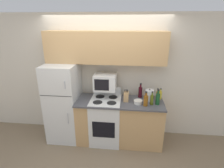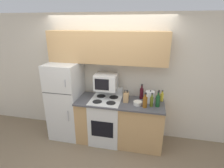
{
  "view_description": "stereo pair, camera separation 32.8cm",
  "coord_description": "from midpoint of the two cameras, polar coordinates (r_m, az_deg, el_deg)",
  "views": [
    {
      "loc": [
        0.49,
        -2.8,
        2.37
      ],
      "look_at": [
        0.16,
        0.28,
        1.27
      ],
      "focal_mm": 28.0,
      "sensor_mm": 36.0,
      "label": 1
    },
    {
      "loc": [
        0.82,
        -2.75,
        2.37
      ],
      "look_at": [
        0.16,
        0.28,
        1.27
      ],
      "focal_mm": 28.0,
      "sensor_mm": 36.0,
      "label": 2
    }
  ],
  "objects": [
    {
      "name": "ground_plane",
      "position": [
        3.71,
        -0.86,
        -20.15
      ],
      "size": [
        12.0,
        12.0,
        0.0
      ],
      "primitive_type": "plane",
      "color": "#7F6B51"
    },
    {
      "name": "wall_back",
      "position": [
        3.71,
        1.52,
        2.42
      ],
      "size": [
        8.0,
        0.05,
        2.55
      ],
      "color": "beige",
      "rests_on": "ground_plane"
    },
    {
      "name": "lower_cabinets",
      "position": [
        3.64,
        5.11,
        -12.11
      ],
      "size": [
        1.69,
        0.66,
        0.92
      ],
      "color": "tan",
      "rests_on": "ground_plane"
    },
    {
      "name": "refrigerator",
      "position": [
        3.79,
        -12.35,
        -5.27
      ],
      "size": [
        0.62,
        0.7,
        1.61
      ],
      "color": "silver",
      "rests_on": "ground_plane"
    },
    {
      "name": "upper_cabinets",
      "position": [
        3.39,
        1.01,
        11.86
      ],
      "size": [
        2.31,
        0.32,
        0.61
      ],
      "color": "tan",
      "rests_on": "refrigerator"
    },
    {
      "name": "stove",
      "position": [
        3.66,
        0.67,
        -11.5
      ],
      "size": [
        0.6,
        0.64,
        1.09
      ],
      "color": "silver",
      "rests_on": "ground_plane"
    },
    {
      "name": "microwave",
      "position": [
        3.45,
        0.77,
        0.65
      ],
      "size": [
        0.43,
        0.35,
        0.31
      ],
      "color": "silver",
      "rests_on": "stove"
    },
    {
      "name": "knife_block",
      "position": [
        3.36,
        7.41,
        -4.36
      ],
      "size": [
        0.09,
        0.11,
        0.25
      ],
      "color": "tan",
      "rests_on": "lower_cabinets"
    },
    {
      "name": "bowl",
      "position": [
        3.31,
        11.22,
        -6.16
      ],
      "size": [
        0.17,
        0.17,
        0.07
      ],
      "color": "silver",
      "rests_on": "lower_cabinets"
    },
    {
      "name": "bottle_vinegar",
      "position": [
        3.5,
        17.58,
        -4.24
      ],
      "size": [
        0.06,
        0.06,
        0.24
      ],
      "color": "olive",
      "rests_on": "lower_cabinets"
    },
    {
      "name": "bottle_wine_green",
      "position": [
        3.3,
        17.54,
        -5.24
      ],
      "size": [
        0.08,
        0.08,
        0.3
      ],
      "color": "#194C23",
      "rests_on": "lower_cabinets"
    },
    {
      "name": "bottle_wine_red",
      "position": [
        3.56,
        12.26,
        -2.93
      ],
      "size": [
        0.08,
        0.08,
        0.3
      ],
      "color": "#470F19",
      "rests_on": "lower_cabinets"
    },
    {
      "name": "bottle_cooking_spray",
      "position": [
        3.56,
        18.57,
        -4.07
      ],
      "size": [
        0.06,
        0.06,
        0.22
      ],
      "color": "gold",
      "rests_on": "lower_cabinets"
    },
    {
      "name": "bottle_whiskey",
      "position": [
        3.21,
        13.64,
        -5.7
      ],
      "size": [
        0.08,
        0.08,
        0.28
      ],
      "color": "brown",
      "rests_on": "lower_cabinets"
    },
    {
      "name": "bottle_olive_oil",
      "position": [
        3.28,
        15.64,
        -5.5
      ],
      "size": [
        0.06,
        0.06,
        0.26
      ],
      "color": "#5B6619",
      "rests_on": "lower_cabinets"
    },
    {
      "name": "kettle",
      "position": [
        3.44,
        15.05,
        -4.12
      ],
      "size": [
        0.17,
        0.17,
        0.24
      ],
      "color": "white",
      "rests_on": "lower_cabinets"
    }
  ]
}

